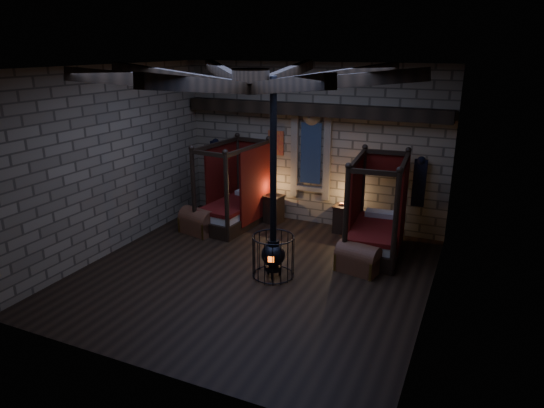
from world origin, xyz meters
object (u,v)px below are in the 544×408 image
at_px(stove, 273,251).
at_px(bed_right, 376,230).
at_px(trunk_left, 198,222).
at_px(trunk_right, 358,259).
at_px(bed_left, 235,205).

bearing_deg(stove, bed_right, 39.25).
xyz_separation_m(bed_right, stove, (-1.65, -2.10, 0.02)).
distance_m(trunk_left, trunk_right, 4.33).
xyz_separation_m(bed_left, trunk_right, (3.71, -1.44, -0.26)).
bearing_deg(stove, bed_left, 119.60).
bearing_deg(bed_right, trunk_left, -176.22).
xyz_separation_m(bed_left, stove, (2.16, -2.38, 0.03)).
distance_m(bed_right, trunk_right, 1.19).
bearing_deg(trunk_right, stove, -137.29).
xyz_separation_m(bed_right, trunk_right, (-0.10, -1.16, -0.26)).
bearing_deg(trunk_left, bed_left, 70.25).
relative_size(trunk_left, trunk_right, 1.05).
relative_size(trunk_left, stove, 0.25).
height_order(bed_left, stove, stove).
distance_m(bed_left, stove, 3.22).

